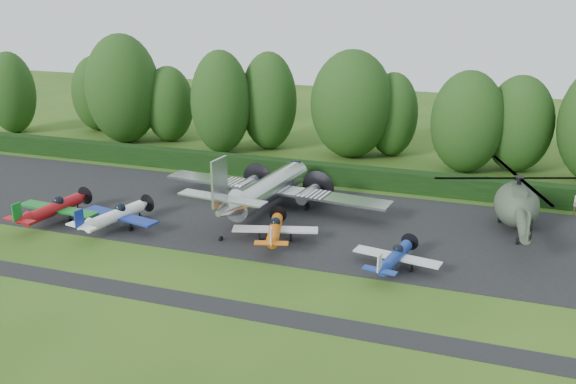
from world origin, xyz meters
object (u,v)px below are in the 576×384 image
(light_plane_red, at_px, (53,209))
(light_plane_blue, at_px, (395,257))
(light_plane_white, at_px, (115,216))
(helicopter, at_px, (517,201))
(transport_plane, at_px, (267,189))
(light_plane_orange, at_px, (275,230))

(light_plane_red, relative_size, light_plane_blue, 1.22)
(light_plane_white, relative_size, helicopter, 0.48)
(transport_plane, height_order, light_plane_blue, transport_plane)
(light_plane_red, height_order, helicopter, helicopter)
(light_plane_orange, bearing_deg, light_plane_white, -157.11)
(light_plane_blue, bearing_deg, light_plane_red, 170.51)
(transport_plane, bearing_deg, light_plane_red, -157.55)
(transport_plane, bearing_deg, light_plane_white, -146.72)
(light_plane_red, xyz_separation_m, helicopter, (36.86, 11.42, 1.15))
(light_plane_orange, xyz_separation_m, helicopter, (17.68, 9.36, 1.31))
(light_plane_orange, height_order, light_plane_blue, light_plane_orange)
(transport_plane, height_order, light_plane_orange, transport_plane)
(light_plane_blue, bearing_deg, transport_plane, 136.38)
(light_plane_red, relative_size, helicopter, 0.50)
(light_plane_red, bearing_deg, light_plane_white, -1.74)
(transport_plane, xyz_separation_m, light_plane_white, (-10.16, -8.45, -0.76))
(light_plane_blue, height_order, helicopter, helicopter)
(transport_plane, bearing_deg, light_plane_blue, -40.35)
(transport_plane, distance_m, light_plane_white, 13.24)
(light_plane_red, height_order, light_plane_blue, light_plane_red)
(transport_plane, height_order, helicopter, transport_plane)
(light_plane_white, height_order, light_plane_orange, light_plane_white)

